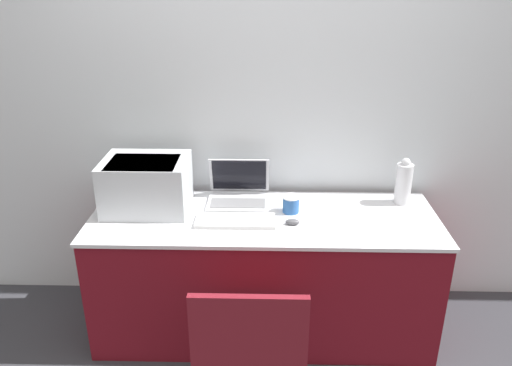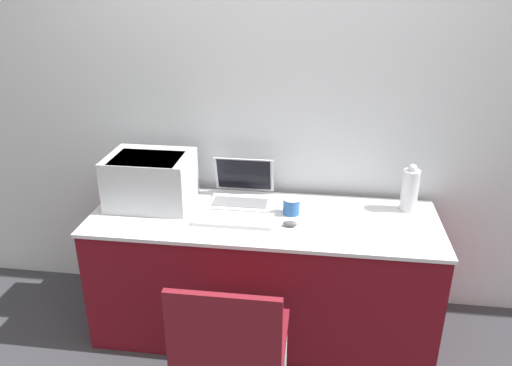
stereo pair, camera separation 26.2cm
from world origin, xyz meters
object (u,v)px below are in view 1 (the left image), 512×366
(laptop_left, at_px, (239,193))
(coffee_cup, at_px, (291,204))
(external_keyboard, at_px, (235,221))
(metal_pitcher, at_px, (404,183))
(printer, at_px, (146,183))
(chair, at_px, (250,344))
(mouse, at_px, (292,222))

(laptop_left, height_order, coffee_cup, laptop_left)
(external_keyboard, relative_size, coffee_cup, 4.41)
(coffee_cup, distance_m, metal_pitcher, 0.65)
(printer, bearing_deg, chair, -53.91)
(metal_pitcher, relative_size, chair, 0.32)
(external_keyboard, distance_m, mouse, 0.30)
(mouse, xyz_separation_m, chair, (-0.20, -0.64, -0.25))
(laptop_left, bearing_deg, metal_pitcher, 0.39)
(external_keyboard, height_order, mouse, mouse)
(printer, bearing_deg, external_keyboard, -17.52)
(laptop_left, distance_m, external_keyboard, 0.26)
(metal_pitcher, bearing_deg, laptop_left, -179.61)
(printer, bearing_deg, mouse, -12.15)
(external_keyboard, bearing_deg, mouse, -2.83)
(external_keyboard, xyz_separation_m, chair, (0.10, -0.66, -0.24))
(mouse, height_order, metal_pitcher, metal_pitcher)
(coffee_cup, relative_size, mouse, 1.26)
(chair, bearing_deg, metal_pitcher, 48.14)
(laptop_left, distance_m, coffee_cup, 0.32)
(laptop_left, distance_m, chair, 0.96)
(laptop_left, height_order, chair, laptop_left)
(external_keyboard, bearing_deg, metal_pitcher, 15.96)
(laptop_left, relative_size, external_keyboard, 0.83)
(mouse, xyz_separation_m, metal_pitcher, (0.63, 0.28, 0.11))
(printer, height_order, mouse, printer)
(mouse, relative_size, chair, 0.09)
(metal_pitcher, distance_m, chair, 1.28)
(printer, height_order, coffee_cup, printer)
(laptop_left, height_order, external_keyboard, laptop_left)
(printer, relative_size, metal_pitcher, 1.69)
(mouse, bearing_deg, printer, 167.85)
(metal_pitcher, bearing_deg, printer, -175.57)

